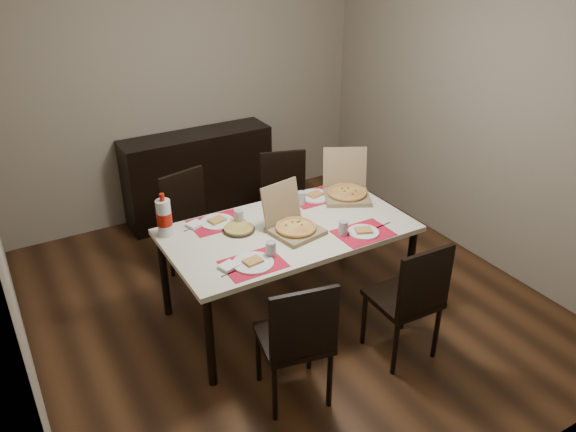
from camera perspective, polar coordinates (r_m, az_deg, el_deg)
The scene contains 18 objects.
ground at distance 4.65m, azimuth -0.25°, elevation -8.73°, with size 3.80×4.00×0.02m, color #442814.
room_walls at distance 4.25m, azimuth -3.31°, elevation 13.77°, with size 3.84×4.02×2.62m.
sideboard at distance 5.84m, azimuth -9.06°, elevation 4.08°, with size 1.50×0.40×0.90m, color black.
dining_table at distance 4.18m, azimuth 0.00°, elevation -2.03°, with size 1.80×1.00×0.75m.
chair_near_left at distance 3.49m, azimuth 0.94°, elevation -12.27°, with size 0.50×0.50×0.93m.
chair_near_right at distance 3.91m, azimuth 12.33°, elevation -8.01°, with size 0.43×0.43×0.93m.
chair_far_left at distance 4.80m, azimuth -9.65°, elevation -0.57°, with size 0.51×0.51×0.93m.
chair_far_right at distance 5.12m, azimuth -0.25°, elevation 1.74°, with size 0.53×0.53×0.93m.
setting_near_left at distance 3.73m, azimuth -3.38°, elevation -4.49°, with size 0.45×0.30×0.11m.
setting_near_right at distance 4.09m, azimuth 7.09°, elevation -1.52°, with size 0.47×0.30×0.11m.
setting_far_left at distance 4.23m, azimuth -6.91°, elevation -0.50°, with size 0.46×0.30×0.11m.
setting_far_right at distance 4.57m, azimuth 2.42°, elevation 1.98°, with size 0.45×0.30×0.11m.
napkin_loose at distance 4.08m, azimuth 2.04°, elevation -1.55°, with size 0.12×0.11×0.02m, color white.
pizza_box_center at distance 4.07m, azimuth 0.51°, elevation -0.91°, with size 0.39×0.42×0.34m.
pizza_box_right at distance 4.62m, azimuth 5.95°, elevation 2.64°, with size 0.51×0.52×0.36m.
faina_plate at distance 4.12m, azimuth -5.02°, elevation -1.32°, with size 0.24×0.24×0.03m.
dip_bowl at distance 4.24m, azimuth -0.42°, elevation -0.23°, with size 0.13×0.13×0.03m, color white.
soda_bottle at distance 4.08m, azimuth -12.46°, elevation -0.18°, with size 0.11×0.11×0.33m.
Camera 1 is at (-1.87, -3.25, 2.75)m, focal length 35.00 mm.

